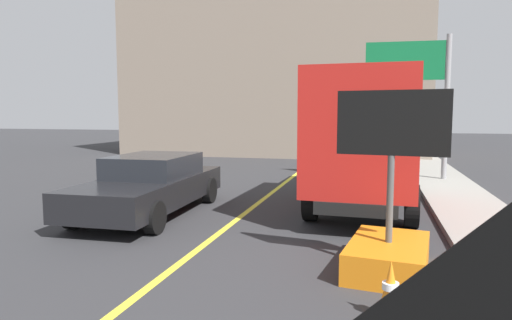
{
  "coord_description": "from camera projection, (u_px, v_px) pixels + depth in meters",
  "views": [
    {
      "loc": [
        2.92,
        1.1,
        2.36
      ],
      "look_at": [
        1.45,
        6.7,
        1.76
      ],
      "focal_mm": 31.55,
      "sensor_mm": 36.0,
      "label": 1
    }
  ],
  "objects": [
    {
      "name": "traffic_cone_mid_lane",
      "position": [
        390.0,
        291.0,
        5.14
      ],
      "size": [
        0.36,
        0.36,
        0.7
      ],
      "color": "black",
      "rests_on": "ground"
    },
    {
      "name": "lane_center_stripe",
      "position": [
        132.0,
        300.0,
        5.69
      ],
      "size": [
        0.14,
        36.0,
        0.01
      ],
      "primitive_type": "cube",
      "color": "yellow",
      "rests_on": "ground"
    },
    {
      "name": "box_truck",
      "position": [
        366.0,
        137.0,
        11.28
      ],
      "size": [
        2.59,
        6.99,
        3.27
      ],
      "color": "black",
      "rests_on": "ground"
    },
    {
      "name": "far_building_block",
      "position": [
        277.0,
        73.0,
        27.05
      ],
      "size": [
        17.01,
        7.61,
        9.65
      ],
      "primitive_type": "cube",
      "color": "gray",
      "rests_on": "ground"
    },
    {
      "name": "arrow_board_trailer",
      "position": [
        389.0,
        240.0,
        6.71
      ],
      "size": [
        1.6,
        1.93,
        2.7
      ],
      "color": "orange",
      "rests_on": "ground"
    },
    {
      "name": "highway_guide_sign",
      "position": [
        423.0,
        82.0,
        15.24
      ],
      "size": [
        2.79,
        0.27,
        5.0
      ],
      "color": "gray",
      "rests_on": "ground"
    },
    {
      "name": "pickup_car",
      "position": [
        151.0,
        184.0,
        10.6
      ],
      "size": [
        2.13,
        4.96,
        1.38
      ],
      "color": "black",
      "rests_on": "ground"
    }
  ]
}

